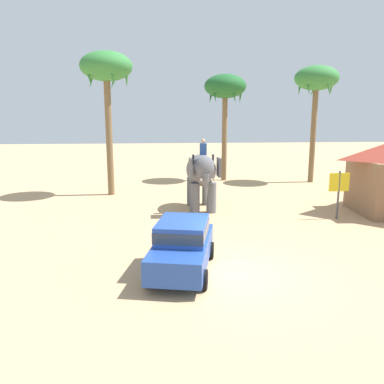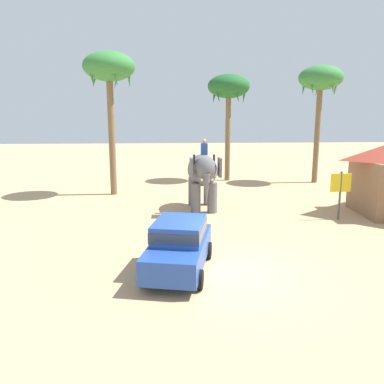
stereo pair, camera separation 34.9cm
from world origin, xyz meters
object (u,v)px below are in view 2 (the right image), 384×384
object	(u,v)px
palm_tree_behind_elephant	(229,89)
palm_tree_left_of_road	(320,82)
elephant_with_mahout	(203,174)
signboard_yellow	(341,186)
palm_tree_near_hut	(109,71)
car_sedan_foreground	(179,244)

from	to	relation	value
palm_tree_behind_elephant	palm_tree_left_of_road	bearing A→B (deg)	-12.53
elephant_with_mahout	palm_tree_behind_elephant	bearing A→B (deg)	73.38
palm_tree_behind_elephant	signboard_yellow	xyz separation A→B (m)	(3.64, -12.08, -5.31)
palm_tree_behind_elephant	palm_tree_near_hut	distance (m)	9.68
elephant_with_mahout	palm_tree_left_of_road	distance (m)	13.61
palm_tree_behind_elephant	signboard_yellow	size ratio (longest dim) A/B	3.39
car_sedan_foreground	signboard_yellow	xyz separation A→B (m)	(8.08, 5.85, 0.76)
palm_tree_behind_elephant	palm_tree_near_hut	size ratio (longest dim) A/B	0.91
palm_tree_near_hut	signboard_yellow	size ratio (longest dim) A/B	3.71
car_sedan_foreground	palm_tree_near_hut	xyz separation A→B (m)	(-3.81, 12.92, 6.79)
palm_tree_behind_elephant	palm_tree_near_hut	xyz separation A→B (m)	(-8.25, -5.02, 0.72)
car_sedan_foreground	palm_tree_left_of_road	bearing A→B (deg)	56.33
car_sedan_foreground	palm_tree_near_hut	distance (m)	15.08
palm_tree_left_of_road	signboard_yellow	xyz separation A→B (m)	(-2.90, -10.63, -5.80)
signboard_yellow	palm_tree_near_hut	bearing A→B (deg)	149.29
car_sedan_foreground	elephant_with_mahout	distance (m)	8.54
palm_tree_left_of_road	elephant_with_mahout	bearing A→B (deg)	-139.10
signboard_yellow	car_sedan_foreground	bearing A→B (deg)	-144.07
elephant_with_mahout	palm_tree_near_hut	size ratio (longest dim) A/B	0.44
palm_tree_behind_elephant	palm_tree_left_of_road	size ratio (longest dim) A/B	0.94
palm_tree_behind_elephant	palm_tree_left_of_road	world-z (taller)	palm_tree_left_of_road
car_sedan_foreground	palm_tree_left_of_road	size ratio (longest dim) A/B	0.50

